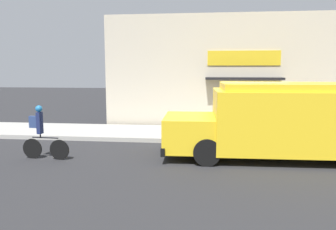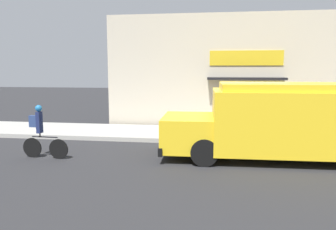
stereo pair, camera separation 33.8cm
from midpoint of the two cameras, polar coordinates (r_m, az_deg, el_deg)
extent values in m
plane|color=#2B2B2D|center=(12.31, 12.37, -5.16)|extent=(70.00, 70.00, 0.00)
cube|color=#ADAAA3|center=(13.72, 11.78, -3.43)|extent=(28.00, 2.93, 0.17)
cube|color=beige|center=(15.23, 11.46, 7.32)|extent=(12.32, 0.18, 5.25)
cube|color=gold|center=(15.15, 12.42, 9.67)|extent=(3.21, 0.05, 0.66)
cube|color=black|center=(14.81, 12.44, 6.22)|extent=(3.37, 0.71, 0.10)
cube|color=yellow|center=(10.80, 21.42, -0.87)|extent=(5.39, 2.54, 1.85)
cube|color=yellow|center=(10.43, 2.83, -2.94)|extent=(1.63, 2.24, 1.02)
cube|color=yellow|center=(10.70, 21.70, 4.60)|extent=(4.96, 2.34, 0.21)
cube|color=black|center=(10.57, -1.22, -5.05)|extent=(0.19, 2.34, 0.24)
cube|color=red|center=(11.88, 12.69, 0.70)|extent=(0.04, 0.44, 0.44)
cylinder|color=black|center=(11.52, 5.63, -3.90)|extent=(0.80, 0.28, 0.79)
cylinder|color=black|center=(9.50, 5.77, -6.47)|extent=(0.80, 0.28, 0.79)
cylinder|color=black|center=(12.34, 25.92, -3.88)|extent=(0.80, 0.28, 0.79)
cylinder|color=black|center=(10.67, -19.25, -5.74)|extent=(0.63, 0.07, 0.62)
cylinder|color=black|center=(11.13, -23.36, -5.39)|extent=(0.63, 0.07, 0.62)
cylinder|color=black|center=(10.82, -21.45, -3.70)|extent=(0.86, 0.08, 0.04)
cylinder|color=black|center=(10.89, -22.18, -3.34)|extent=(0.04, 0.04, 0.12)
cube|color=navy|center=(10.82, -22.29, -1.30)|extent=(0.13, 0.21, 0.67)
sphere|color=#2375B7|center=(10.76, -22.41, 1.02)|extent=(0.21, 0.21, 0.21)
cube|color=navy|center=(10.92, -23.14, -1.11)|extent=(0.27, 0.15, 0.36)
cylinder|color=slate|center=(14.93, 23.36, -1.14)|extent=(0.59, 0.59, 0.79)
cylinder|color=black|center=(14.87, 23.45, 0.44)|extent=(0.60, 0.60, 0.04)
camera|label=1|loc=(0.17, -90.81, -0.11)|focal=35.00mm
camera|label=2|loc=(0.17, 89.19, 0.11)|focal=35.00mm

